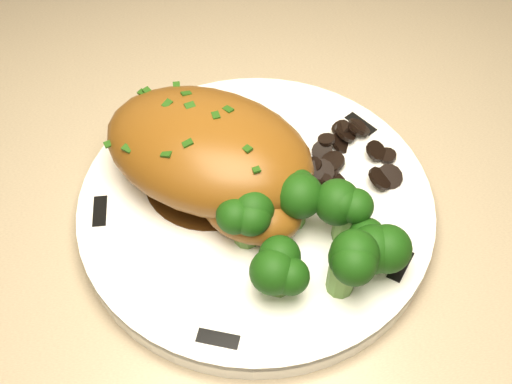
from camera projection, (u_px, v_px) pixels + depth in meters
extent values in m
cylinder|color=white|center=(256.00, 206.00, 0.55)|extent=(0.39, 0.39, 0.02)
cube|color=black|center=(361.00, 124.00, 0.59)|extent=(0.03, 0.03, 0.00)
cube|color=black|center=(201.00, 100.00, 0.61)|extent=(0.03, 0.02, 0.00)
cube|color=black|center=(100.00, 211.00, 0.53)|extent=(0.01, 0.03, 0.00)
cube|color=black|center=(218.00, 339.00, 0.46)|extent=(0.03, 0.02, 0.00)
cube|color=black|center=(400.00, 265.00, 0.50)|extent=(0.03, 0.03, 0.00)
cylinder|color=#311B09|center=(211.00, 177.00, 0.55)|extent=(0.11, 0.11, 0.00)
ellipsoid|color=brown|center=(208.00, 150.00, 0.52)|extent=(0.22, 0.20, 0.07)
ellipsoid|color=brown|center=(251.00, 208.00, 0.51)|extent=(0.10, 0.10, 0.04)
cube|color=#1C450E|center=(151.00, 101.00, 0.52)|extent=(0.01, 0.01, 0.00)
cube|color=#1C450E|center=(173.00, 105.00, 0.51)|extent=(0.01, 0.01, 0.00)
cube|color=#1C450E|center=(197.00, 111.00, 0.50)|extent=(0.01, 0.01, 0.00)
cube|color=#1C450E|center=(222.00, 119.00, 0.50)|extent=(0.01, 0.01, 0.00)
cube|color=#1C450E|center=(247.00, 130.00, 0.49)|extent=(0.01, 0.01, 0.00)
cube|color=#1C450E|center=(272.00, 142.00, 0.49)|extent=(0.01, 0.01, 0.00)
cylinder|color=black|center=(373.00, 157.00, 0.57)|extent=(0.02, 0.01, 0.01)
cylinder|color=black|center=(371.00, 150.00, 0.57)|extent=(0.02, 0.02, 0.01)
cylinder|color=black|center=(365.00, 143.00, 0.57)|extent=(0.02, 0.02, 0.01)
cylinder|color=black|center=(357.00, 145.00, 0.57)|extent=(0.02, 0.02, 0.01)
cylinder|color=black|center=(348.00, 140.00, 0.57)|extent=(0.02, 0.02, 0.01)
cylinder|color=black|center=(339.00, 137.00, 0.57)|extent=(0.02, 0.02, 0.01)
cylinder|color=black|center=(328.00, 143.00, 0.58)|extent=(0.02, 0.02, 0.01)
cylinder|color=black|center=(319.00, 143.00, 0.57)|extent=(0.02, 0.02, 0.00)
cylinder|color=black|center=(312.00, 144.00, 0.57)|extent=(0.03, 0.02, 0.01)
cylinder|color=black|center=(305.00, 153.00, 0.57)|extent=(0.02, 0.03, 0.02)
cylinder|color=black|center=(302.00, 156.00, 0.56)|extent=(0.02, 0.02, 0.01)
cylinder|color=black|center=(302.00, 159.00, 0.56)|extent=(0.02, 0.02, 0.01)
cylinder|color=black|center=(304.00, 168.00, 0.56)|extent=(0.02, 0.02, 0.01)
cylinder|color=black|center=(310.00, 170.00, 0.55)|extent=(0.03, 0.03, 0.01)
cylinder|color=black|center=(318.00, 172.00, 0.55)|extent=(0.03, 0.03, 0.02)
cylinder|color=black|center=(327.00, 178.00, 0.55)|extent=(0.03, 0.03, 0.02)
cylinder|color=black|center=(337.00, 177.00, 0.55)|extent=(0.02, 0.02, 0.01)
cylinder|color=black|center=(348.00, 173.00, 0.55)|extent=(0.03, 0.03, 0.01)
cylinder|color=black|center=(357.00, 175.00, 0.55)|extent=(0.03, 0.03, 0.01)
cylinder|color=black|center=(365.00, 170.00, 0.55)|extent=(0.03, 0.03, 0.01)
cylinder|color=black|center=(371.00, 163.00, 0.55)|extent=(0.03, 0.03, 0.02)
cylinder|color=black|center=(373.00, 162.00, 0.56)|extent=(0.03, 0.03, 0.02)
cylinder|color=#568237|center=(247.00, 229.00, 0.50)|extent=(0.02, 0.02, 0.03)
sphere|color=black|center=(246.00, 215.00, 0.49)|extent=(0.03, 0.03, 0.03)
cylinder|color=#568237|center=(293.00, 211.00, 0.51)|extent=(0.02, 0.02, 0.03)
sphere|color=black|center=(294.00, 197.00, 0.50)|extent=(0.03, 0.03, 0.03)
cylinder|color=#568237|center=(346.00, 226.00, 0.50)|extent=(0.02, 0.02, 0.03)
sphere|color=black|center=(349.00, 212.00, 0.49)|extent=(0.03, 0.03, 0.03)
cylinder|color=#568237|center=(279.00, 277.00, 0.48)|extent=(0.02, 0.02, 0.03)
sphere|color=black|center=(280.00, 263.00, 0.46)|extent=(0.03, 0.03, 0.03)
cylinder|color=#568237|center=(341.00, 278.00, 0.48)|extent=(0.02, 0.02, 0.03)
sphere|color=black|center=(344.00, 265.00, 0.46)|extent=(0.03, 0.03, 0.03)
cylinder|color=#568237|center=(378.00, 252.00, 0.49)|extent=(0.02, 0.02, 0.03)
sphere|color=black|center=(382.00, 238.00, 0.47)|extent=(0.03, 0.03, 0.03)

